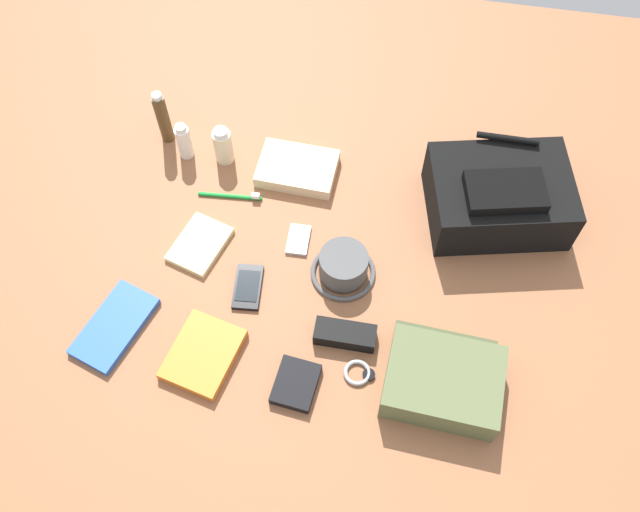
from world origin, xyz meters
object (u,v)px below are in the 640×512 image
sunglasses_case (345,335)px  toothbrush (234,196)px  cologne_bottle (163,118)px  toothpaste_tube (184,141)px  media_player (298,240)px  notepad (200,245)px  bucket_hat (343,267)px  backpack (499,196)px  toiletry_pouch (443,380)px  cell_phone (248,287)px  wristwatch (359,373)px  lotion_bottle (223,146)px  wallet (294,384)px  folded_towel (297,169)px  travel_guidebook (203,355)px  paperback_novel (115,327)px

sunglasses_case → toothbrush: bearing=135.0°
cologne_bottle → toothpaste_tube: bearing=-35.0°
media_player → notepad: 0.24m
bucket_hat → toothpaste_tube: toothpaste_tube is taller
bucket_hat → backpack: bearing=34.6°
backpack → sunglasses_case: 0.52m
backpack → cologne_bottle: (-0.88, 0.09, 0.01)m
backpack → notepad: size_ratio=2.55×
notepad → toiletry_pouch: bearing=-5.8°
cell_phone → wristwatch: (0.29, -0.17, -0.00)m
lotion_bottle → toiletry_pouch: bearing=-40.8°
wristwatch → cologne_bottle: bearing=136.3°
cologne_bottle → wristwatch: bearing=-43.7°
toiletry_pouch → notepad: 0.67m
backpack → bucket_hat: (-0.35, -0.24, -0.04)m
wallet → sunglasses_case: sunglasses_case is taller
cologne_bottle → folded_towel: cologne_bottle is taller
cell_phone → toiletry_pouch: bearing=-19.3°
travel_guidebook → toothbrush: travel_guidebook is taller
notepad → wallet: bearing=-29.4°
lotion_bottle → wristwatch: size_ratio=1.61×
toothpaste_tube → cologne_bottle: bearing=145.0°
toiletry_pouch → cell_phone: toiletry_pouch is taller
lotion_bottle → cologne_bottle: bearing=166.0°
wallet → lotion_bottle: bearing=123.4°
toothbrush → wallet: 0.53m
toiletry_pouch → sunglasses_case: 0.24m
toiletry_pouch → wallet: 0.32m
bucket_hat → paperback_novel: (-0.50, -0.23, -0.03)m
travel_guidebook → cell_phone: travel_guidebook is taller
lotion_bottle → travel_guidebook: 0.56m
bucket_hat → cell_phone: size_ratio=1.28×
bucket_hat → cell_phone: 0.23m
cell_phone → sunglasses_case: 0.26m
toothbrush → folded_towel: (0.15, 0.11, 0.01)m
backpack → wallet: bearing=-127.3°
bucket_hat → cell_phone: (-0.22, -0.08, -0.03)m
wallet → wristwatch: bearing=27.0°
cell_phone → notepad: bearing=146.8°
toiletry_pouch → sunglasses_case: toiletry_pouch is taller
toothpaste_tube → sunglasses_case: size_ratio=0.81×
cologne_bottle → sunglasses_case: 0.75m
toothpaste_tube → lotion_bottle: bearing=1.7°
cologne_bottle → notepad: bearing=-61.7°
paperback_novel → notepad: 0.28m
folded_towel → toothpaste_tube: bearing=178.1°
toothpaste_tube → cell_phone: bearing=-55.8°
travel_guidebook → paperback_novel: bearing=171.4°
media_player → wristwatch: (0.20, -0.32, 0.00)m
toiletry_pouch → cell_phone: bearing=160.7°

